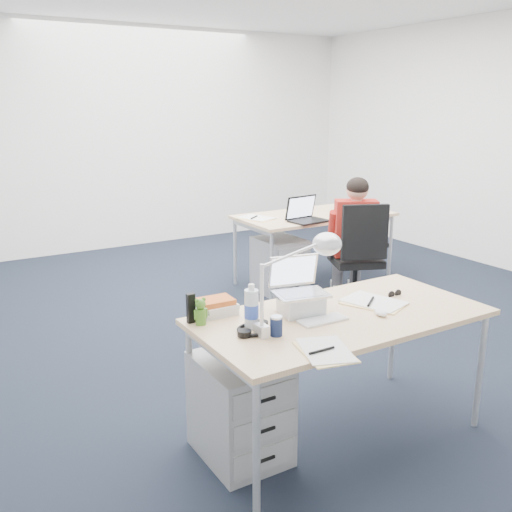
{
  "coord_description": "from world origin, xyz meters",
  "views": [
    {
      "loc": [
        -2.67,
        -3.71,
        1.83
      ],
      "look_at": [
        -0.78,
        -0.57,
        0.85
      ],
      "focal_mm": 40.0,
      "sensor_mm": 36.0,
      "label": 1
    }
  ],
  "objects_px": {
    "dark_laptop": "(309,209)",
    "desk_near": "(341,322)",
    "desk_far": "(315,219)",
    "wireless_keyboard": "(323,320)",
    "water_bottle": "(251,306)",
    "drawer_pedestal_near": "(240,408)",
    "silver_laptop": "(301,287)",
    "desk_lamp": "(287,283)",
    "far_cup": "(356,202)",
    "drawer_pedestal_far": "(280,266)",
    "bear_figurine": "(201,311)",
    "cordless_phone": "(191,308)",
    "sunglasses": "(395,294)",
    "book_stack": "(217,306)",
    "can_koozie": "(276,326)",
    "seated_person": "(352,241)",
    "office_chair": "(356,278)",
    "headphones": "(253,329)",
    "computer_mouse": "(381,313)"
  },
  "relations": [
    {
      "from": "desk_near",
      "to": "far_cup",
      "type": "bearing_deg",
      "value": 47.96
    },
    {
      "from": "bear_figurine",
      "to": "desk_lamp",
      "type": "relative_size",
      "value": 0.29
    },
    {
      "from": "water_bottle",
      "to": "drawer_pedestal_near",
      "type": "bearing_deg",
      "value": 149.62
    },
    {
      "from": "can_koozie",
      "to": "book_stack",
      "type": "distance_m",
      "value": 0.43
    },
    {
      "from": "drawer_pedestal_near",
      "to": "book_stack",
      "type": "distance_m",
      "value": 0.55
    },
    {
      "from": "drawer_pedestal_far",
      "to": "water_bottle",
      "type": "bearing_deg",
      "value": -126.41
    },
    {
      "from": "seated_person",
      "to": "far_cup",
      "type": "xyz_separation_m",
      "value": [
        0.74,
        0.81,
        0.18
      ]
    },
    {
      "from": "computer_mouse",
      "to": "cordless_phone",
      "type": "distance_m",
      "value": 1.02
    },
    {
      "from": "wireless_keyboard",
      "to": "bear_figurine",
      "type": "distance_m",
      "value": 0.64
    },
    {
      "from": "cordless_phone",
      "to": "desk_lamp",
      "type": "relative_size",
      "value": 0.32
    },
    {
      "from": "office_chair",
      "to": "headphones",
      "type": "relative_size",
      "value": 4.67
    },
    {
      "from": "drawer_pedestal_far",
      "to": "bear_figurine",
      "type": "height_order",
      "value": "bear_figurine"
    },
    {
      "from": "desk_lamp",
      "to": "dark_laptop",
      "type": "distance_m",
      "value": 2.74
    },
    {
      "from": "office_chair",
      "to": "sunglasses",
      "type": "height_order",
      "value": "office_chair"
    },
    {
      "from": "book_stack",
      "to": "cordless_phone",
      "type": "height_order",
      "value": "cordless_phone"
    },
    {
      "from": "seated_person",
      "to": "dark_laptop",
      "type": "height_order",
      "value": "seated_person"
    },
    {
      "from": "wireless_keyboard",
      "to": "dark_laptop",
      "type": "distance_m",
      "value": 2.6
    },
    {
      "from": "desk_far",
      "to": "wireless_keyboard",
      "type": "distance_m",
      "value": 3.0
    },
    {
      "from": "wireless_keyboard",
      "to": "desk_lamp",
      "type": "height_order",
      "value": "desk_lamp"
    },
    {
      "from": "wireless_keyboard",
      "to": "dark_laptop",
      "type": "height_order",
      "value": "dark_laptop"
    },
    {
      "from": "far_cup",
      "to": "bear_figurine",
      "type": "bearing_deg",
      "value": -142.89
    },
    {
      "from": "water_bottle",
      "to": "book_stack",
      "type": "height_order",
      "value": "water_bottle"
    },
    {
      "from": "bear_figurine",
      "to": "desk_lamp",
      "type": "bearing_deg",
      "value": -16.25
    },
    {
      "from": "can_koozie",
      "to": "drawer_pedestal_near",
      "type": "bearing_deg",
      "value": 121.57
    },
    {
      "from": "desk_far",
      "to": "drawer_pedestal_far",
      "type": "relative_size",
      "value": 2.91
    },
    {
      "from": "cordless_phone",
      "to": "sunglasses",
      "type": "distance_m",
      "value": 1.24
    },
    {
      "from": "drawer_pedestal_far",
      "to": "sunglasses",
      "type": "xyz_separation_m",
      "value": [
        -0.65,
        -2.22,
        0.47
      ]
    },
    {
      "from": "desk_near",
      "to": "silver_laptop",
      "type": "height_order",
      "value": "silver_laptop"
    },
    {
      "from": "bear_figurine",
      "to": "dark_laptop",
      "type": "relative_size",
      "value": 0.41
    },
    {
      "from": "office_chair",
      "to": "far_cup",
      "type": "xyz_separation_m",
      "value": [
        0.81,
        0.97,
        0.5
      ]
    },
    {
      "from": "drawer_pedestal_far",
      "to": "book_stack",
      "type": "xyz_separation_m",
      "value": [
        -1.69,
        -1.95,
        0.5
      ]
    },
    {
      "from": "cordless_phone",
      "to": "far_cup",
      "type": "xyz_separation_m",
      "value": [
        3.03,
        2.22,
        -0.03
      ]
    },
    {
      "from": "silver_laptop",
      "to": "desk_lamp",
      "type": "xyz_separation_m",
      "value": [
        -0.2,
        -0.16,
        0.1
      ]
    },
    {
      "from": "desk_near",
      "to": "office_chair",
      "type": "distance_m",
      "value": 2.18
    },
    {
      "from": "headphones",
      "to": "can_koozie",
      "type": "xyz_separation_m",
      "value": [
        0.07,
        -0.1,
        0.03
      ]
    },
    {
      "from": "drawer_pedestal_far",
      "to": "silver_laptop",
      "type": "relative_size",
      "value": 1.83
    },
    {
      "from": "wireless_keyboard",
      "to": "silver_laptop",
      "type": "bearing_deg",
      "value": 103.53
    },
    {
      "from": "sunglasses",
      "to": "dark_laptop",
      "type": "height_order",
      "value": "dark_laptop"
    },
    {
      "from": "silver_laptop",
      "to": "far_cup",
      "type": "height_order",
      "value": "silver_laptop"
    },
    {
      "from": "desk_lamp",
      "to": "desk_near",
      "type": "bearing_deg",
      "value": -8.03
    },
    {
      "from": "office_chair",
      "to": "drawer_pedestal_near",
      "type": "bearing_deg",
      "value": -121.48
    },
    {
      "from": "desk_far",
      "to": "computer_mouse",
      "type": "xyz_separation_m",
      "value": [
        -1.45,
        -2.53,
        0.06
      ]
    },
    {
      "from": "drawer_pedestal_near",
      "to": "far_cup",
      "type": "xyz_separation_m",
      "value": [
        2.85,
        2.41,
        0.5
      ]
    },
    {
      "from": "office_chair",
      "to": "can_koozie",
      "type": "height_order",
      "value": "office_chair"
    },
    {
      "from": "water_bottle",
      "to": "far_cup",
      "type": "relative_size",
      "value": 2.39
    },
    {
      "from": "dark_laptop",
      "to": "desk_near",
      "type": "bearing_deg",
      "value": -128.29
    },
    {
      "from": "seated_person",
      "to": "drawer_pedestal_far",
      "type": "xyz_separation_m",
      "value": [
        -0.42,
        0.59,
        -0.32
      ]
    },
    {
      "from": "drawer_pedestal_near",
      "to": "can_koozie",
      "type": "relative_size",
      "value": 5.41
    },
    {
      "from": "sunglasses",
      "to": "desk_lamp",
      "type": "xyz_separation_m",
      "value": [
        -0.85,
        -0.11,
        0.24
      ]
    },
    {
      "from": "headphones",
      "to": "far_cup",
      "type": "relative_size",
      "value": 2.19
    }
  ]
}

